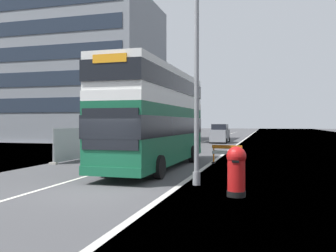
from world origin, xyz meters
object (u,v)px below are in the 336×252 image
Objects in this scene: double_decker_bus at (157,116)px; car_oncoming_near at (173,136)px; car_receding_mid at (220,134)px; roadworks_barrier at (227,152)px; lamppost_foreground at (197,83)px; red_pillar_postbox at (236,169)px.

car_oncoming_near is at bearing 101.74° from double_decker_bus.
roadworks_barrier is at bearing -81.64° from car_receding_mid.
lamppost_foreground reaches higher than red_pillar_postbox.
lamppost_foreground reaches higher than car_receding_mid.
car_oncoming_near reaches higher than car_receding_mid.
lamppost_foreground reaches higher than car_oncoming_near.
car_oncoming_near reaches higher than red_pillar_postbox.
double_decker_bus is 2.97× the size of car_oncoming_near.
car_oncoming_near is at bearing -113.98° from car_receding_mid.
car_oncoming_near is (-6.73, 13.55, 0.42)m from roadworks_barrier.
car_receding_mid is at bearing 89.66° from double_decker_bus.
double_decker_bus is at bearing -78.26° from car_oncoming_near.
car_oncoming_near reaches higher than roadworks_barrier.
roadworks_barrier is 15.13m from car_oncoming_near.
lamppost_foreground is at bearing -84.41° from car_receding_mid.
car_receding_mid reaches higher than red_pillar_postbox.
red_pillar_postbox is at bearing -53.54° from double_decker_bus.
car_receding_mid is (-2.83, 28.94, -2.79)m from lamppost_foreground.
car_oncoming_near is (-6.39, 20.93, -2.75)m from lamppost_foreground.
double_decker_bus reaches higher than car_oncoming_near.
roadworks_barrier is at bearing 98.04° from red_pillar_postbox.
red_pillar_postbox is 30.99m from car_receding_mid.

